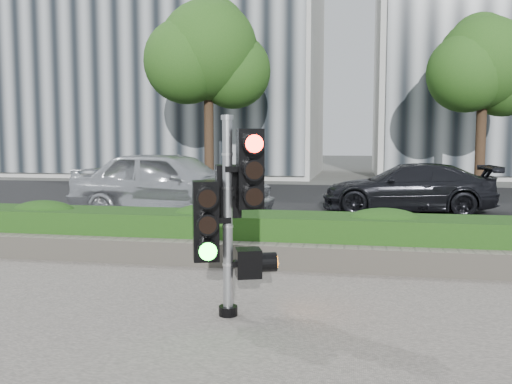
# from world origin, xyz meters

# --- Properties ---
(ground) EXTENTS (120.00, 120.00, 0.00)m
(ground) POSITION_xyz_m (0.00, 0.00, 0.00)
(ground) COLOR #51514C
(ground) RESTS_ON ground
(road) EXTENTS (60.00, 13.00, 0.02)m
(road) POSITION_xyz_m (0.00, 10.00, 0.01)
(road) COLOR black
(road) RESTS_ON ground
(curb) EXTENTS (60.00, 0.25, 0.12)m
(curb) POSITION_xyz_m (0.00, 3.15, 0.06)
(curb) COLOR gray
(curb) RESTS_ON ground
(stone_wall) EXTENTS (12.00, 0.32, 0.34)m
(stone_wall) POSITION_xyz_m (0.00, 1.90, 0.20)
(stone_wall) COLOR gray
(stone_wall) RESTS_ON sidewalk
(hedge) EXTENTS (12.00, 1.00, 0.68)m
(hedge) POSITION_xyz_m (0.00, 2.55, 0.37)
(hedge) COLOR #377223
(hedge) RESTS_ON sidewalk
(building_left) EXTENTS (16.00, 9.00, 15.00)m
(building_left) POSITION_xyz_m (-9.00, 23.00, 7.50)
(building_left) COLOR #B7B7B2
(building_left) RESTS_ON ground
(tree_left) EXTENTS (4.61, 4.03, 7.34)m
(tree_left) POSITION_xyz_m (-4.52, 14.56, 5.04)
(tree_left) COLOR black
(tree_left) RESTS_ON ground
(tree_right) EXTENTS (4.10, 3.58, 6.53)m
(tree_right) POSITION_xyz_m (5.48, 15.55, 4.48)
(tree_right) COLOR black
(tree_right) RESTS_ON ground
(traffic_signal) EXTENTS (0.75, 0.65, 2.05)m
(traffic_signal) POSITION_xyz_m (-0.18, -0.21, 1.17)
(traffic_signal) COLOR black
(traffic_signal) RESTS_ON sidewalk
(car_silver) EXTENTS (4.97, 2.71, 1.60)m
(car_silver) POSITION_xyz_m (-3.07, 6.16, 0.82)
(car_silver) COLOR silver
(car_silver) RESTS_ON road
(car_dark) EXTENTS (4.31, 1.88, 1.23)m
(car_dark) POSITION_xyz_m (2.34, 8.56, 0.64)
(car_dark) COLOR black
(car_dark) RESTS_ON road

